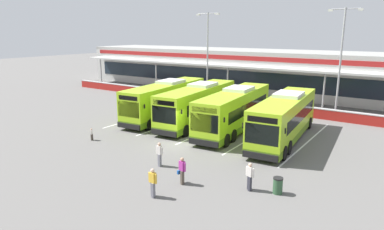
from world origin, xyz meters
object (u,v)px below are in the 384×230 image
(coach_bus_centre, at_px, (234,111))
(coach_bus_right_centre, at_px, (284,119))
(pedestrian_near_bin, at_px, (250,176))
(lamp_post_centre, at_px, (341,56))
(pedestrian_with_handbag, at_px, (182,170))
(lamp_post_west, at_px, (208,51))
(coach_bus_left_centre, at_px, (198,105))
(litter_bin, at_px, (278,185))
(pedestrian_child, at_px, (92,134))
(coach_bus_leftmost, at_px, (166,101))
(pedestrian_approaching_bus, at_px, (159,153))
(pedestrian_in_dark_coat, at_px, (153,182))

(coach_bus_centre, relative_size, coach_bus_right_centre, 1.00)
(pedestrian_near_bin, bearing_deg, lamp_post_centre, 90.24)
(pedestrian_with_handbag, relative_size, lamp_post_west, 0.15)
(coach_bus_left_centre, xyz_separation_m, pedestrian_with_handbag, (6.86, -12.14, -0.93))
(coach_bus_left_centre, height_order, litter_bin, coach_bus_left_centre)
(coach_bus_centre, xyz_separation_m, pedestrian_child, (-8.22, -9.23, -1.24))
(lamp_post_west, bearing_deg, pedestrian_with_handbag, -61.29)
(coach_bus_leftmost, relative_size, pedestrian_with_handbag, 7.62)
(lamp_post_centre, distance_m, litter_bin, 21.68)
(coach_bus_left_centre, height_order, coach_bus_centre, same)
(coach_bus_left_centre, distance_m, coach_bus_right_centre, 8.81)
(pedestrian_approaching_bus, bearing_deg, coach_bus_right_centre, 64.92)
(litter_bin, bearing_deg, lamp_post_west, 130.01)
(coach_bus_right_centre, height_order, pedestrian_in_dark_coat, coach_bus_right_centre)
(coach_bus_leftmost, bearing_deg, litter_bin, -32.52)
(pedestrian_approaching_bus, bearing_deg, coach_bus_centre, 89.66)
(coach_bus_right_centre, bearing_deg, lamp_post_west, 141.65)
(coach_bus_left_centre, bearing_deg, coach_bus_right_centre, -4.18)
(coach_bus_leftmost, distance_m, coach_bus_right_centre, 12.66)
(lamp_post_centre, bearing_deg, pedestrian_approaching_bus, -106.51)
(coach_bus_centre, bearing_deg, coach_bus_leftmost, 178.42)
(coach_bus_centre, relative_size, pedestrian_in_dark_coat, 7.62)
(lamp_post_centre, height_order, litter_bin, lamp_post_centre)
(pedestrian_child, bearing_deg, litter_bin, -2.20)
(pedestrian_child, bearing_deg, lamp_post_west, 94.49)
(coach_bus_leftmost, bearing_deg, pedestrian_approaching_bus, -53.41)
(coach_bus_centre, bearing_deg, lamp_post_west, 131.29)
(coach_bus_centre, height_order, pedestrian_near_bin, coach_bus_centre)
(pedestrian_with_handbag, height_order, pedestrian_near_bin, same)
(pedestrian_with_handbag, xyz_separation_m, pedestrian_near_bin, (3.61, 1.45, 0.02))
(litter_bin, bearing_deg, lamp_post_centre, 94.25)
(pedestrian_child, xyz_separation_m, lamp_post_west, (-1.60, 20.42, 5.75))
(pedestrian_approaching_bus, xyz_separation_m, lamp_post_centre, (6.35, 21.41, 5.42))
(pedestrian_in_dark_coat, relative_size, pedestrian_child, 1.61)
(pedestrian_near_bin, bearing_deg, coach_bus_centre, 121.63)
(pedestrian_with_handbag, xyz_separation_m, pedestrian_approaching_bus, (-2.82, 1.37, 0.02))
(coach_bus_left_centre, bearing_deg, pedestrian_near_bin, -45.59)
(coach_bus_leftmost, relative_size, lamp_post_centre, 1.12)
(coach_bus_centre, xyz_separation_m, pedestrian_near_bin, (6.37, -10.35, -0.91))
(pedestrian_in_dark_coat, height_order, pedestrian_near_bin, same)
(coach_bus_left_centre, bearing_deg, pedestrian_with_handbag, -60.52)
(lamp_post_west, bearing_deg, pedestrian_in_dark_coat, -64.04)
(pedestrian_near_bin, distance_m, pedestrian_approaching_bus, 6.43)
(coach_bus_left_centre, distance_m, pedestrian_with_handbag, 13.98)
(pedestrian_child, height_order, pedestrian_approaching_bus, pedestrian_approaching_bus)
(coach_bus_left_centre, relative_size, pedestrian_child, 12.28)
(coach_bus_centre, height_order, lamp_post_centre, lamp_post_centre)
(coach_bus_right_centre, relative_size, pedestrian_approaching_bus, 7.62)
(coach_bus_centre, bearing_deg, coach_bus_right_centre, -3.59)
(coach_bus_leftmost, bearing_deg, coach_bus_left_centre, 1.90)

